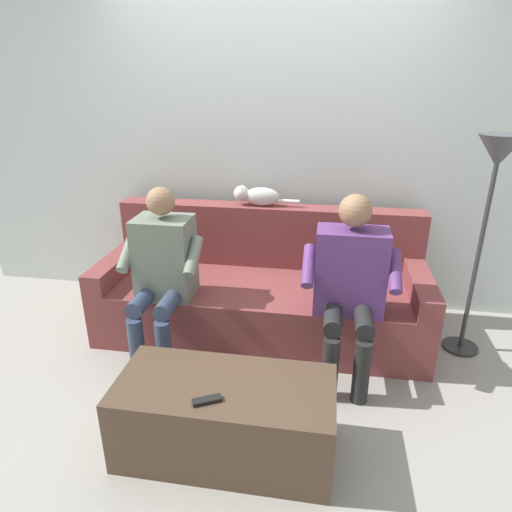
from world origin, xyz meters
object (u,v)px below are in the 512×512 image
person_right_seated (163,266)px  coffee_table (226,417)px  floor_lamp (494,176)px  cat_on_backrest (257,196)px  remote_black (207,400)px  couch (263,291)px  person_left_seated (350,279)px

person_right_seated → coffee_table: bearing=126.1°
floor_lamp → person_right_seated: bearing=9.8°
person_right_seated → cat_on_backrest: person_right_seated is taller
remote_black → couch: bearing=-119.5°
cat_on_backrest → floor_lamp: bearing=166.7°
person_left_seated → cat_on_backrest: bearing=-46.4°
cat_on_backrest → person_right_seated: bearing=54.4°
person_left_seated → floor_lamp: size_ratio=0.79×
coffee_table → cat_on_backrest: (0.09, -1.54, 0.75)m
coffee_table → remote_black: bearing=70.2°
coffee_table → floor_lamp: size_ratio=0.73×
cat_on_backrest → coffee_table: bearing=93.5°
cat_on_backrest → remote_black: bearing=91.5°
remote_black → floor_lamp: size_ratio=0.09×
person_left_seated → person_right_seated: person_left_seated is taller
cat_on_backrest → remote_black: (-0.04, 1.68, -0.53)m
person_right_seated → floor_lamp: size_ratio=0.78×
couch → coffee_table: 1.26m
couch → cat_on_backrest: 0.72m
coffee_table → person_left_seated: person_left_seated is taller
person_left_seated → remote_black: 1.17m
coffee_table → cat_on_backrest: cat_on_backrest is taller
couch → person_left_seated: (-0.60, 0.45, 0.35)m
person_right_seated → cat_on_backrest: size_ratio=2.30×
cat_on_backrest → floor_lamp: floor_lamp is taller
couch → remote_black: 1.40m
coffee_table → person_right_seated: bearing=-53.9°
coffee_table → couch: bearing=-90.0°
couch → cat_on_backrest: size_ratio=4.65×
couch → coffee_table: bearing=90.0°
coffee_table → remote_black: (0.05, 0.14, 0.21)m
couch → person_right_seated: (0.60, 0.43, 0.34)m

